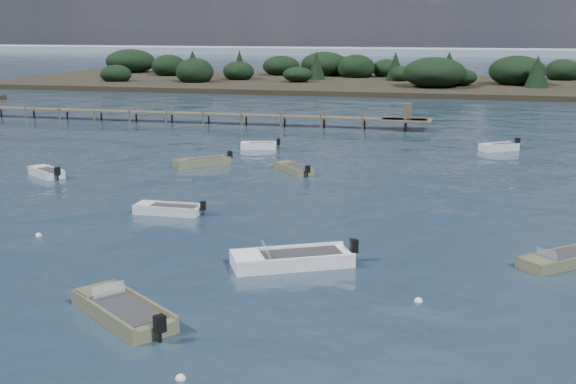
% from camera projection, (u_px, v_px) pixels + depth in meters
% --- Properties ---
extents(ground, '(400.00, 400.00, 0.00)m').
position_uv_depth(ground, '(380.00, 115.00, 85.28)').
color(ground, '#152431').
rests_on(ground, ground).
extents(dinghy_mid_grey, '(4.08, 1.44, 1.03)m').
position_uv_depth(dinghy_mid_grey, '(168.00, 211.00, 40.74)').
color(dinghy_mid_grey, silver).
rests_on(dinghy_mid_grey, ground).
extents(tender_far_grey_b, '(3.50, 2.89, 1.26)m').
position_uv_depth(tender_far_grey_b, '(499.00, 149.00, 60.98)').
color(tender_far_grey_b, silver).
rests_on(tender_far_grey_b, ground).
extents(dinghy_extra_b, '(3.99, 3.89, 1.16)m').
position_uv_depth(dinghy_extra_b, '(202.00, 163.00, 54.50)').
color(dinghy_extra_b, '#716F4B').
rests_on(dinghy_extra_b, ground).
extents(dinghy_extra_a, '(3.50, 3.66, 1.03)m').
position_uv_depth(dinghy_extra_a, '(293.00, 170.00, 52.22)').
color(dinghy_extra_a, '#716F4B').
rests_on(dinghy_extra_a, ground).
extents(dinghy_mid_white_a, '(5.60, 4.14, 1.33)m').
position_uv_depth(dinghy_mid_white_a, '(291.00, 262.00, 31.92)').
color(dinghy_mid_white_a, white).
rests_on(dinghy_mid_white_a, ground).
extents(tender_far_white, '(3.43, 1.81, 1.15)m').
position_uv_depth(tender_far_white, '(259.00, 147.00, 61.88)').
color(tender_far_white, white).
rests_on(tender_far_white, ground).
extents(dinghy_mid_white_b, '(3.88, 3.75, 1.05)m').
position_uv_depth(dinghy_mid_white_b, '(559.00, 262.00, 31.97)').
color(dinghy_mid_white_b, '#716F4B').
rests_on(dinghy_mid_white_b, ground).
extents(dinghy_near_olive, '(4.98, 4.35, 1.28)m').
position_uv_depth(dinghy_near_olive, '(123.00, 314.00, 26.19)').
color(dinghy_near_olive, '#716F4B').
rests_on(dinghy_near_olive, ground).
extents(tender_far_grey, '(3.42, 2.89, 1.16)m').
position_uv_depth(tender_far_grey, '(46.00, 174.00, 50.68)').
color(tender_far_grey, silver).
rests_on(tender_far_grey, ground).
extents(buoy_a, '(0.32, 0.32, 0.32)m').
position_uv_depth(buoy_a, '(181.00, 379.00, 21.71)').
color(buoy_a, white).
rests_on(buoy_a, ground).
extents(buoy_b, '(0.32, 0.32, 0.32)m').
position_uv_depth(buoy_b, '(418.00, 301.00, 27.79)').
color(buoy_b, white).
rests_on(buoy_b, ground).
extents(buoy_c, '(0.32, 0.32, 0.32)m').
position_uv_depth(buoy_c, '(39.00, 236.00, 36.43)').
color(buoy_c, white).
rests_on(buoy_c, ground).
extents(jetty, '(64.50, 3.20, 3.40)m').
position_uv_depth(jetty, '(169.00, 113.00, 78.57)').
color(jetty, brown).
rests_on(jetty, ground).
extents(far_headland, '(190.00, 40.00, 5.80)m').
position_uv_depth(far_headland, '(561.00, 78.00, 117.12)').
color(far_headland, black).
rests_on(far_headland, ground).
extents(distant_haze, '(280.00, 20.00, 2.40)m').
position_uv_depth(distant_haze, '(187.00, 53.00, 266.62)').
color(distant_haze, gray).
rests_on(distant_haze, ground).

